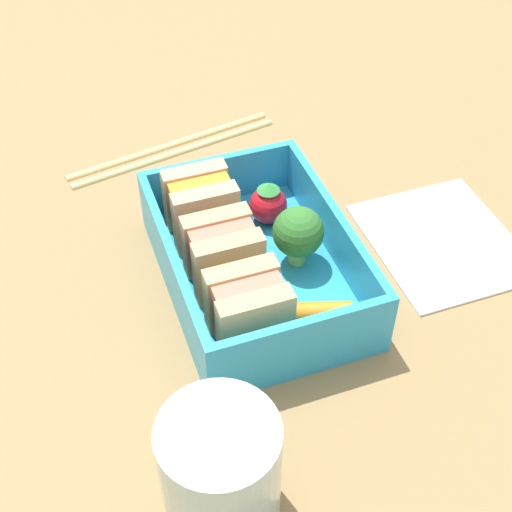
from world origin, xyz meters
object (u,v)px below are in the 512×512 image
Objects in this scene: sandwich_center at (201,207)px; carrot_stick_far_left at (321,312)px; broccoli_floret at (298,232)px; strawberry_far_left at (268,204)px; sandwich_center_left at (223,254)px; folded_napkin at (442,240)px; chopstick_pair at (173,147)px; drinking_glass at (221,471)px; sandwich_left at (248,310)px.

carrot_stick_far_left is (-10.89, -4.96, -1.75)cm from sandwich_center.
sandwich_center is at bearing 46.70° from broccoli_floret.
carrot_stick_far_left is at bearing 179.28° from strawberry_far_left.
folded_napkin is (-0.76, -17.24, -3.44)cm from sandwich_center_left.
broccoli_floret is at bearing -89.09° from sandwich_center_left.
chopstick_pair is at bearing 14.84° from broccoli_floret.
sandwich_center is at bearing 175.96° from chopstick_pair.
broccoli_floret is 12.34cm from folded_napkin.
drinking_glass is at bearing 169.87° from chopstick_pair.
broccoli_floret is 18.43cm from chopstick_pair.
sandwich_left is 10.54cm from sandwich_center.
sandwich_left is at bearing 134.24° from broccoli_floret.
broccoli_floret is at bearing -165.16° from chopstick_pair.
sandwich_left reaches higher than folded_napkin.
sandwich_center_left is at bearing 87.47° from folded_napkin.
sandwich_center_left is 1.00× the size of sandwich_center.
sandwich_center_left is 0.64× the size of drinking_glass.
sandwich_center_left is 0.40× the size of folded_napkin.
drinking_glass reaches higher than sandwich_left.
sandwich_center_left is at bearing 177.17° from chopstick_pair.
sandwich_center_left is 1.05× the size of broccoli_floret.
sandwich_center_left reaches higher than chopstick_pair.
sandwich_left reaches higher than broccoli_floret.
chopstick_pair is at bearing -10.13° from drinking_glass.
folded_napkin is (4.51, -17.24, -3.44)cm from sandwich_left.
strawberry_far_left is 22.64cm from drinking_glass.
broccoli_floret is at bearing 85.86° from folded_napkin.
strawberry_far_left is at bearing -26.65° from sandwich_left.
strawberry_far_left is 0.18× the size of chopstick_pair.
sandwich_center_left is 7.70cm from carrot_stick_far_left.
broccoli_floret is at bearing -175.20° from strawberry_far_left.
drinking_glass is (-15.34, 5.01, 0.17)cm from sandwich_center_left.
sandwich_center_left is at bearing 41.45° from carrot_stick_far_left.
sandwich_center_left reaches higher than strawberry_far_left.
sandwich_left is 5.28cm from carrot_stick_far_left.
sandwich_center is 0.40× the size of folded_napkin.
drinking_glass is (-15.43, 10.51, -0.11)cm from broccoli_floret.
sandwich_center is 1.41× the size of strawberry_far_left.
sandwich_center is 18.58cm from folded_napkin.
drinking_glass reaches higher than sandwich_center_left.
sandwich_center_left is at bearing 180.00° from sandwich_center.
broccoli_floret reaches higher than strawberry_far_left.
sandwich_center is 0.25× the size of chopstick_pair.
strawberry_far_left reaches higher than chopstick_pair.
drinking_glass is (-9.72, 9.98, 1.92)cm from carrot_stick_far_left.
chopstick_pair is (23.19, 4.10, -1.54)cm from carrot_stick_far_left.
sandwich_center is 7.56cm from broccoli_floret.
folded_napkin is (-0.85, -11.74, -3.72)cm from broccoli_floret.
folded_napkin is at bearing -109.28° from sandwich_center.
carrot_stick_far_left is 0.33× the size of folded_napkin.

